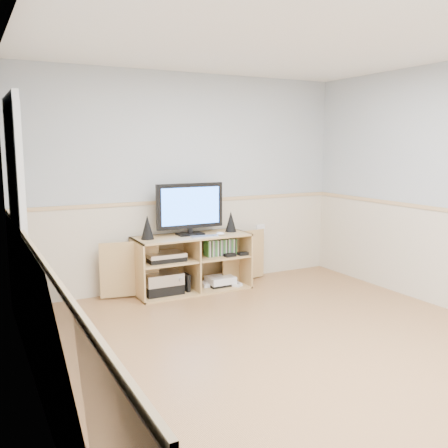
{
  "coord_description": "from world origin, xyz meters",
  "views": [
    {
      "loc": [
        -2.35,
        -3.17,
        1.67
      ],
      "look_at": [
        -0.07,
        1.2,
        0.89
      ],
      "focal_mm": 40.0,
      "sensor_mm": 36.0,
      "label": 1
    }
  ],
  "objects_px": {
    "monitor": "(190,207)",
    "keyboard": "(205,236)",
    "game_consoles": "(219,281)",
    "media_cabinet": "(190,262)"
  },
  "relations": [
    {
      "from": "media_cabinet",
      "to": "monitor",
      "type": "distance_m",
      "value": 0.64
    },
    {
      "from": "monitor",
      "to": "game_consoles",
      "type": "xyz_separation_m",
      "value": [
        0.34,
        -0.06,
        -0.9
      ]
    },
    {
      "from": "media_cabinet",
      "to": "monitor",
      "type": "height_order",
      "value": "monitor"
    },
    {
      "from": "monitor",
      "to": "keyboard",
      "type": "height_order",
      "value": "monitor"
    },
    {
      "from": "monitor",
      "to": "keyboard",
      "type": "distance_m",
      "value": 0.38
    },
    {
      "from": "keyboard",
      "to": "game_consoles",
      "type": "distance_m",
      "value": 0.65
    },
    {
      "from": "keyboard",
      "to": "game_consoles",
      "type": "bearing_deg",
      "value": 33.83
    },
    {
      "from": "monitor",
      "to": "game_consoles",
      "type": "distance_m",
      "value": 0.97
    },
    {
      "from": "media_cabinet",
      "to": "monitor",
      "type": "relative_size",
      "value": 2.59
    },
    {
      "from": "media_cabinet",
      "to": "game_consoles",
      "type": "bearing_deg",
      "value": -11.61
    }
  ]
}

